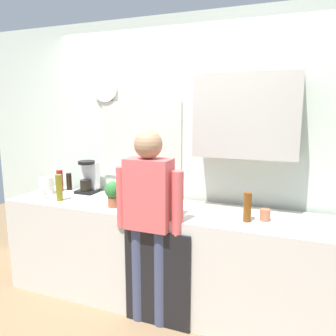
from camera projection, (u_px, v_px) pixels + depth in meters
ground_plane at (150, 320)px, 2.79m from camera, size 8.00×8.00×0.00m
kitchen_counter at (164, 256)px, 2.99m from camera, size 3.00×0.64×0.90m
dishwasher_panel at (157, 280)px, 2.66m from camera, size 0.56×0.02×0.81m
back_wall_assembly at (187, 151)px, 3.16m from camera, size 4.60×0.42×2.60m
coffee_maker at (89, 178)px, 3.43m from camera, size 0.20×0.20×0.33m
bottle_olive_oil at (59, 188)px, 3.11m from camera, size 0.06×0.06×0.25m
bottle_dark_sauce at (69, 181)px, 3.53m from camera, size 0.06×0.06×0.18m
bottle_green_wine at (141, 189)px, 2.97m from camera, size 0.07×0.07×0.30m
bottle_red_vinegar at (60, 181)px, 3.48m from camera, size 0.06×0.06×0.22m
bottle_amber_beer at (247, 207)px, 2.54m from camera, size 0.06×0.06×0.23m
cup_white_mug at (42, 194)px, 3.17m from camera, size 0.08×0.08×0.09m
cup_terracotta_mug at (265, 215)px, 2.57m from camera, size 0.08×0.08×0.09m
potted_plant at (113, 192)px, 2.91m from camera, size 0.15×0.15×0.23m
storage_canister at (47, 186)px, 3.37m from camera, size 0.14×0.14×0.17m
person_at_sink at (149, 213)px, 2.62m from camera, size 0.57×0.22×1.60m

